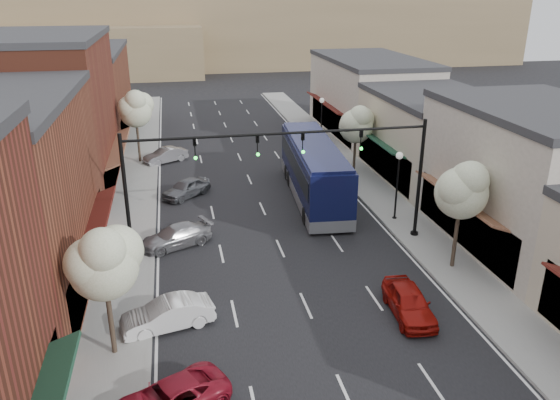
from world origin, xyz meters
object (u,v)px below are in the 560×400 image
coach_bus (314,170)px  parked_car_c (176,236)px  tree_right_near (463,188)px  tree_left_far (136,108)px  parked_car_b (168,314)px  lamp_post_far (322,114)px  signal_mast_left (172,177)px  parked_car_e (166,155)px  lamp_post_near (398,175)px  tree_left_near (104,261)px  signal_mast_right (381,164)px  parked_car_a (169,400)px  parked_car_d (186,188)px  tree_right_far (357,123)px  red_hatchback (409,302)px

coach_bus → parked_car_c: 11.26m
tree_right_near → tree_left_far: (-16.60, 22.00, 0.15)m
tree_left_far → parked_car_b: bearing=-85.2°
parked_car_c → lamp_post_far: bearing=119.4°
signal_mast_left → parked_car_e: signal_mast_left is taller
lamp_post_near → parked_car_e: bearing=132.7°
tree_left_near → lamp_post_near: (16.05, 10.56, -1.22)m
signal_mast_right → parked_car_e: bearing=123.8°
lamp_post_far → parked_car_e: lamp_post_far is taller
parked_car_a → tree_left_near: bearing=-177.2°
tree_right_near → coach_bus: size_ratio=0.46×
parked_car_a → parked_car_d: parked_car_d is taller
tree_right_near → lamp_post_far: size_ratio=1.34×
tree_right_far → parked_car_c: bearing=-143.2°
parked_car_d → parked_car_b: bearing=-48.1°
parked_car_d → parked_car_c: bearing=-49.4°
tree_right_near → tree_right_far: tree_right_near is taller
parked_car_a → parked_car_c: 13.18m
signal_mast_left → red_hatchback: signal_mast_left is taller
tree_left_near → signal_mast_left: bearing=71.9°
tree_right_far → tree_left_far: tree_left_far is taller
coach_bus → red_hatchback: 15.03m
tree_right_near → tree_left_near: tree_right_near is taller
coach_bus → lamp_post_far: bearing=76.8°
parked_car_e → parked_car_d: bearing=-20.1°
tree_right_far → tree_left_far: 17.66m
tree_right_near → parked_car_a: 16.89m
lamp_post_near → parked_car_c: size_ratio=1.07×
lamp_post_near → parked_car_d: lamp_post_near is taller
lamp_post_near → signal_mast_right: bearing=-131.1°
tree_left_near → parked_car_c: size_ratio=1.37×
signal_mast_right → parked_car_d: 14.50m
tree_left_near → lamp_post_far: bearing=60.2°
tree_right_near → parked_car_d: (-13.16, 13.30, -3.81)m
signal_mast_left → tree_right_near: (13.97, -4.05, -0.17)m
signal_mast_right → parked_car_c: size_ratio=1.98×
coach_bus → parked_car_d: size_ratio=3.46×
tree_right_far → tree_left_near: (-16.60, -20.00, 0.23)m
coach_bus → tree_left_far: bearing=143.0°
signal_mast_right → tree_left_near: 16.05m
tree_left_far → parked_car_e: size_ratio=1.66×
signal_mast_right → parked_car_c: bearing=172.7°
tree_left_near → parked_car_b: (2.05, 1.55, -3.58)m
tree_left_far → lamp_post_far: size_ratio=1.38×
lamp_post_far → coach_bus: 13.32m
tree_left_near → coach_bus: bearing=51.9°
tree_right_near → tree_right_far: 16.01m
lamp_post_far → parked_car_d: (-12.62, -10.76, -2.37)m
tree_left_near → red_hatchback: (12.53, 0.43, -3.55)m
lamp_post_near → signal_mast_left: bearing=-169.4°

